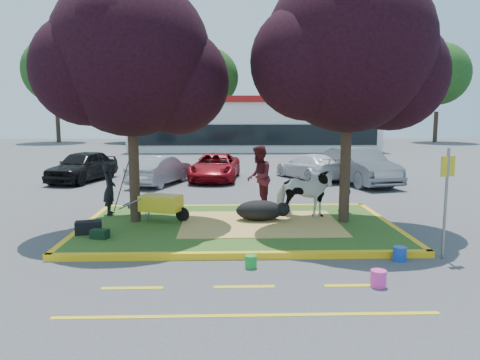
{
  "coord_description": "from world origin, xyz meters",
  "views": [
    {
      "loc": [
        -0.33,
        -12.22,
        3.1
      ],
      "look_at": [
        0.07,
        0.5,
        1.26
      ],
      "focal_mm": 35.0,
      "sensor_mm": 36.0,
      "label": 1
    }
  ],
  "objects_px": {
    "sign_post": "(446,192)",
    "bucket_green": "(251,262)",
    "cow": "(304,193)",
    "bucket_pink": "(378,279)",
    "car_black": "(83,166)",
    "calf": "(260,211)",
    "handler": "(110,189)",
    "wheelbarrow": "(161,203)",
    "bucket_blue": "(400,254)",
    "car_silver": "(160,170)"
  },
  "relations": [
    {
      "from": "sign_post",
      "to": "bucket_green",
      "type": "xyz_separation_m",
      "value": [
        -4.13,
        -0.47,
        -1.33
      ]
    },
    {
      "from": "cow",
      "to": "bucket_pink",
      "type": "height_order",
      "value": "cow"
    },
    {
      "from": "car_black",
      "to": "bucket_pink",
      "type": "bearing_deg",
      "value": -39.35
    },
    {
      "from": "cow",
      "to": "calf",
      "type": "height_order",
      "value": "cow"
    },
    {
      "from": "handler",
      "to": "wheelbarrow",
      "type": "bearing_deg",
      "value": -127.57
    },
    {
      "from": "handler",
      "to": "sign_post",
      "type": "height_order",
      "value": "sign_post"
    },
    {
      "from": "bucket_pink",
      "to": "bucket_blue",
      "type": "xyz_separation_m",
      "value": [
        0.93,
        1.46,
        -0.0
      ]
    },
    {
      "from": "car_black",
      "to": "car_silver",
      "type": "relative_size",
      "value": 1.08
    },
    {
      "from": "handler",
      "to": "car_silver",
      "type": "bearing_deg",
      "value": -11.99
    },
    {
      "from": "calf",
      "to": "bucket_blue",
      "type": "distance_m",
      "value": 4.18
    },
    {
      "from": "calf",
      "to": "wheelbarrow",
      "type": "relative_size",
      "value": 0.69
    },
    {
      "from": "bucket_green",
      "to": "calf",
      "type": "bearing_deg",
      "value": 82.98
    },
    {
      "from": "calf",
      "to": "wheelbarrow",
      "type": "height_order",
      "value": "wheelbarrow"
    },
    {
      "from": "sign_post",
      "to": "car_silver",
      "type": "height_order",
      "value": "sign_post"
    },
    {
      "from": "handler",
      "to": "calf",
      "type": "bearing_deg",
      "value": -109.77
    },
    {
      "from": "wheelbarrow",
      "to": "calf",
      "type": "bearing_deg",
      "value": 21.78
    },
    {
      "from": "bucket_pink",
      "to": "car_silver",
      "type": "bearing_deg",
      "value": 114.38
    },
    {
      "from": "sign_post",
      "to": "car_black",
      "type": "bearing_deg",
      "value": 119.24
    },
    {
      "from": "handler",
      "to": "car_black",
      "type": "relative_size",
      "value": 0.36
    },
    {
      "from": "sign_post",
      "to": "car_silver",
      "type": "relative_size",
      "value": 0.62
    },
    {
      "from": "car_black",
      "to": "cow",
      "type": "bearing_deg",
      "value": -27.8
    },
    {
      "from": "cow",
      "to": "sign_post",
      "type": "relative_size",
      "value": 0.7
    },
    {
      "from": "cow",
      "to": "calf",
      "type": "bearing_deg",
      "value": 125.92
    },
    {
      "from": "calf",
      "to": "bucket_pink",
      "type": "xyz_separation_m",
      "value": [
        1.8,
        -4.62,
        -0.28
      ]
    },
    {
      "from": "handler",
      "to": "car_silver",
      "type": "xyz_separation_m",
      "value": [
        0.52,
        6.76,
        -0.27
      ]
    },
    {
      "from": "calf",
      "to": "car_black",
      "type": "height_order",
      "value": "car_black"
    },
    {
      "from": "sign_post",
      "to": "car_silver",
      "type": "bearing_deg",
      "value": 110.64
    },
    {
      "from": "handler",
      "to": "bucket_blue",
      "type": "relative_size",
      "value": 5.0
    },
    {
      "from": "wheelbarrow",
      "to": "handler",
      "type": "bearing_deg",
      "value": 171.69
    },
    {
      "from": "calf",
      "to": "sign_post",
      "type": "height_order",
      "value": "sign_post"
    },
    {
      "from": "wheelbarrow",
      "to": "car_silver",
      "type": "relative_size",
      "value": 0.5
    },
    {
      "from": "sign_post",
      "to": "bucket_blue",
      "type": "distance_m",
      "value": 1.62
    },
    {
      "from": "wheelbarrow",
      "to": "car_silver",
      "type": "distance_m",
      "value": 7.78
    },
    {
      "from": "cow",
      "to": "bucket_pink",
      "type": "distance_m",
      "value": 5.06
    },
    {
      "from": "car_silver",
      "to": "car_black",
      "type": "bearing_deg",
      "value": 4.64
    },
    {
      "from": "car_black",
      "to": "handler",
      "type": "bearing_deg",
      "value": -52.21
    },
    {
      "from": "cow",
      "to": "wheelbarrow",
      "type": "height_order",
      "value": "cow"
    },
    {
      "from": "bucket_green",
      "to": "car_silver",
      "type": "relative_size",
      "value": 0.07
    },
    {
      "from": "car_black",
      "to": "calf",
      "type": "bearing_deg",
      "value": -33.55
    },
    {
      "from": "car_silver",
      "to": "bucket_green",
      "type": "bearing_deg",
      "value": 126.45
    },
    {
      "from": "car_black",
      "to": "car_silver",
      "type": "bearing_deg",
      "value": 0.77
    },
    {
      "from": "bucket_pink",
      "to": "bucket_blue",
      "type": "distance_m",
      "value": 1.74
    },
    {
      "from": "bucket_blue",
      "to": "handler",
      "type": "bearing_deg",
      "value": 149.87
    },
    {
      "from": "bucket_blue",
      "to": "bucket_pink",
      "type": "bearing_deg",
      "value": -122.54
    },
    {
      "from": "bucket_green",
      "to": "bucket_pink",
      "type": "relative_size",
      "value": 0.84
    },
    {
      "from": "wheelbarrow",
      "to": "bucket_blue",
      "type": "bearing_deg",
      "value": -8.47
    },
    {
      "from": "cow",
      "to": "bucket_blue",
      "type": "height_order",
      "value": "cow"
    },
    {
      "from": "car_black",
      "to": "car_silver",
      "type": "distance_m",
      "value": 3.76
    },
    {
      "from": "handler",
      "to": "car_black",
      "type": "height_order",
      "value": "handler"
    },
    {
      "from": "bucket_green",
      "to": "wheelbarrow",
      "type": "bearing_deg",
      "value": 122.66
    }
  ]
}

